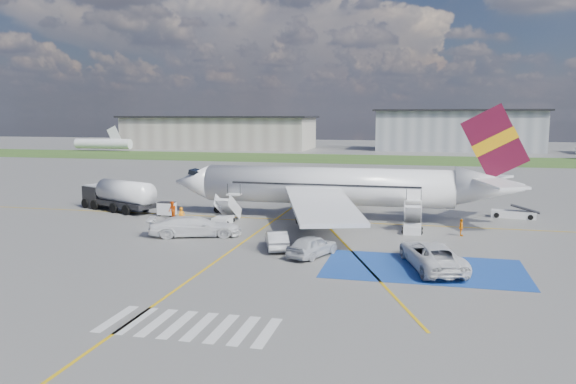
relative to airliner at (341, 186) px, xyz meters
name	(u,v)px	position (x,y,z in m)	size (l,w,h in m)	color
ground	(298,248)	(-1.51, -14.00, -3.39)	(400.00, 400.00, 0.00)	#60605E
grass_strip	(381,159)	(-1.51, 81.00, -3.39)	(400.00, 30.00, 0.01)	#2D4C1E
taxiway_line_main	(323,221)	(-1.51, -2.00, -3.39)	(120.00, 0.20, 0.01)	gold
taxiway_line_cross	(193,278)	(-6.51, -24.00, -3.39)	(0.20, 60.00, 0.01)	gold
taxiway_line_diag	(323,221)	(-1.51, -2.00, -3.39)	(0.20, 60.00, 0.01)	gold
staging_box	(423,268)	(8.49, -18.00, -3.39)	(14.00, 8.00, 0.01)	navy
crosswalk	(189,326)	(-3.31, -32.00, -3.39)	(9.00, 4.00, 0.01)	silver
terminal_west	(219,133)	(-56.51, 116.00, 1.61)	(60.00, 22.00, 10.00)	gray
terminal_centre	(458,131)	(18.49, 121.00, 2.61)	(48.00, 18.00, 12.00)	gray
airliner	(341,186)	(0.00, 0.00, 0.00)	(36.81, 32.95, 11.92)	silver
airstairs_fwd	(224,217)	(-11.01, -5.30, -2.77)	(1.90, 5.20, 3.60)	silver
airstairs_aft	(413,225)	(7.49, -5.30, -2.77)	(1.90, 5.20, 3.60)	silver
fuel_tanker	(119,198)	(-25.14, -1.13, -1.91)	(10.53, 6.63, 3.52)	black
gpu_cart	(167,210)	(-18.44, -2.87, -2.71)	(1.86, 1.24, 1.52)	silver
belt_loader	(514,214)	(17.81, 4.59, -3.04)	(4.90, 2.33, 1.42)	silver
car_silver_a	(312,246)	(0.16, -16.47, -2.56)	(1.98, 4.91, 1.67)	silver
car_silver_b	(277,240)	(-3.11, -14.74, -2.63)	(1.61, 4.62, 1.52)	#AAABB1
van_white_a	(431,250)	(9.01, -17.53, -2.15)	(3.06, 6.63, 2.49)	white
van_white_b	(195,223)	(-11.44, -11.76, -2.19)	(2.49, 6.13, 2.40)	white
crew_fwd	(182,217)	(-14.37, -8.10, -2.43)	(0.70, 0.46, 1.93)	orange
crew_nose	(172,210)	(-16.94, -4.67, -2.44)	(0.92, 0.72, 1.90)	#F05A0C
crew_aft	(461,227)	(11.78, -6.12, -2.61)	(0.91, 0.38, 1.56)	orange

